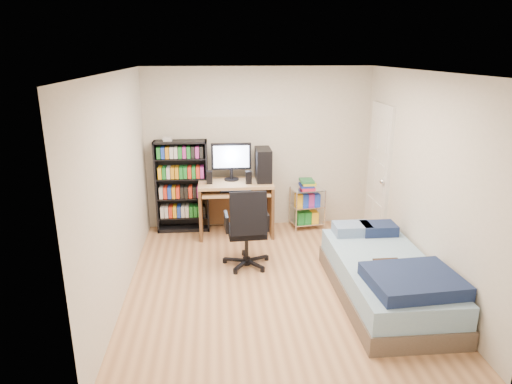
{
  "coord_description": "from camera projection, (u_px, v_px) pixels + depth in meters",
  "views": [
    {
      "loc": [
        -0.67,
        -4.97,
        2.71
      ],
      "look_at": [
        -0.18,
        0.4,
        1.04
      ],
      "focal_mm": 32.0,
      "sensor_mm": 36.0,
      "label": 1
    }
  ],
  "objects": [
    {
      "name": "room",
      "position": [
        275.0,
        184.0,
        5.22
      ],
      "size": [
        3.58,
        4.08,
        2.58
      ],
      "color": "tan",
      "rests_on": "ground"
    },
    {
      "name": "bed",
      "position": [
        386.0,
        278.0,
        5.14
      ],
      "size": [
        1.04,
        2.08,
        0.59
      ],
      "color": "brown",
      "rests_on": "room"
    },
    {
      "name": "door",
      "position": [
        379.0,
        172.0,
        6.73
      ],
      "size": [
        0.12,
        0.8,
        2.0
      ],
      "color": "silver",
      "rests_on": "room"
    },
    {
      "name": "computer_desk",
      "position": [
        243.0,
        186.0,
        6.92
      ],
      "size": [
        1.11,
        0.64,
        1.4
      ],
      "color": "tan",
      "rests_on": "room"
    },
    {
      "name": "media_shelf",
      "position": [
        182.0,
        185.0,
        7.02
      ],
      "size": [
        0.8,
        0.27,
        1.49
      ],
      "color": "black",
      "rests_on": "room"
    },
    {
      "name": "wire_cart",
      "position": [
        307.0,
        196.0,
        7.18
      ],
      "size": [
        0.54,
        0.42,
        0.8
      ],
      "rotation": [
        0.0,
        0.0,
        0.15
      ],
      "color": "silver",
      "rests_on": "room"
    },
    {
      "name": "office_chair",
      "position": [
        247.0,
        242.0,
        5.91
      ],
      "size": [
        0.67,
        0.67,
        1.07
      ],
      "rotation": [
        0.0,
        0.0,
        0.05
      ],
      "color": "black",
      "rests_on": "room"
    }
  ]
}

